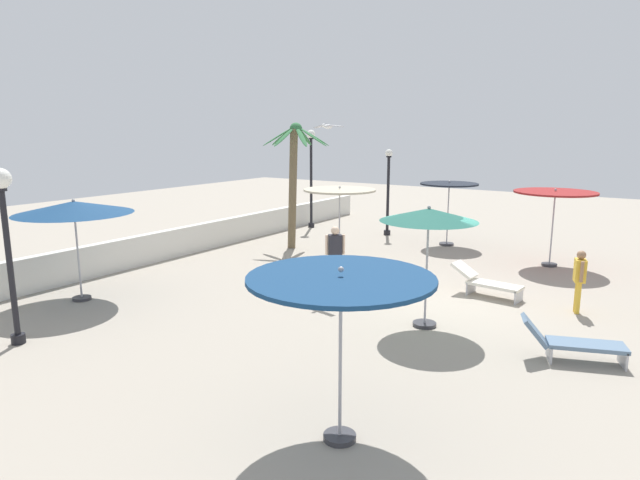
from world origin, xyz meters
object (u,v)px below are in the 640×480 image
(patio_umbrella_4, at_px, (340,193))
(guest_0, at_px, (335,250))
(guest_1, at_px, (579,276))
(palm_tree_0, at_px, (294,168))
(patio_umbrella_3, at_px, (74,208))
(lamp_post_1, at_px, (5,227))
(seagull_0, at_px, (327,126))
(lamp_post_0, at_px, (311,167))
(lounge_chair_0, at_px, (572,342))
(patio_umbrella_2, at_px, (449,189))
(lounge_chair_1, at_px, (486,282))
(patio_umbrella_1, at_px, (555,196))
(lamp_post_2, at_px, (388,188))
(patio_umbrella_0, at_px, (429,217))
(patio_umbrella_5, at_px, (341,287))

(patio_umbrella_4, relative_size, guest_0, 1.48)
(patio_umbrella_4, relative_size, guest_1, 1.67)
(patio_umbrella_4, distance_m, palm_tree_0, 3.20)
(guest_1, bearing_deg, palm_tree_0, 76.34)
(patio_umbrella_3, xyz_separation_m, guest_0, (4.64, -4.93, -1.36))
(lamp_post_1, distance_m, seagull_0, 8.19)
(patio_umbrella_3, distance_m, seagull_0, 6.94)
(lamp_post_0, xyz_separation_m, lounge_chair_0, (-9.51, -12.44, -2.35))
(patio_umbrella_2, distance_m, lounge_chair_0, 10.98)
(lounge_chair_0, height_order, lounge_chair_1, lounge_chair_0)
(patio_umbrella_1, relative_size, lamp_post_0, 0.58)
(patio_umbrella_4, bearing_deg, lamp_post_2, 9.73)
(patio_umbrella_3, height_order, guest_1, patio_umbrella_3)
(patio_umbrella_4, height_order, lamp_post_0, lamp_post_0)
(guest_0, height_order, guest_1, guest_0)
(seagull_0, bearing_deg, patio_umbrella_0, -115.30)
(patio_umbrella_5, bearing_deg, lamp_post_0, 35.34)
(patio_umbrella_2, relative_size, lamp_post_2, 0.69)
(patio_umbrella_0, distance_m, patio_umbrella_4, 6.14)
(patio_umbrella_1, distance_m, patio_umbrella_5, 12.54)
(seagull_0, bearing_deg, lamp_post_1, 158.23)
(lamp_post_1, bearing_deg, lamp_post_0, 10.10)
(palm_tree_0, xyz_separation_m, lounge_chair_1, (-2.35, -7.97, -2.58))
(lounge_chair_1, bearing_deg, lamp_post_2, 43.40)
(lamp_post_2, height_order, lounge_chair_1, lamp_post_2)
(patio_umbrella_3, height_order, guest_0, patio_umbrella_3)
(seagull_0, bearing_deg, palm_tree_0, 46.11)
(guest_0, distance_m, guest_1, 6.23)
(lamp_post_1, bearing_deg, patio_umbrella_5, -85.70)
(patio_umbrella_3, height_order, patio_umbrella_4, patio_umbrella_3)
(seagull_0, bearing_deg, lounge_chair_0, -106.67)
(patio_umbrella_5, bearing_deg, seagull_0, 33.65)
(patio_umbrella_4, height_order, patio_umbrella_5, patio_umbrella_4)
(guest_0, bearing_deg, lamp_post_2, 15.98)
(lamp_post_1, bearing_deg, patio_umbrella_3, 32.19)
(lamp_post_0, xyz_separation_m, lounge_chair_1, (-6.22, -9.82, -2.33))
(guest_0, bearing_deg, patio_umbrella_2, -4.68)
(lounge_chair_1, bearing_deg, patio_umbrella_1, -9.64)
(patio_umbrella_3, bearing_deg, guest_0, -46.74)
(patio_umbrella_3, distance_m, guest_0, 6.90)
(lamp_post_2, bearing_deg, lounge_chair_0, -138.19)
(patio_umbrella_0, bearing_deg, guest_1, -43.54)
(guest_0, bearing_deg, palm_tree_0, 47.37)
(lounge_chair_0, distance_m, seagull_0, 8.23)
(patio_umbrella_1, bearing_deg, lamp_post_2, 73.94)
(lamp_post_2, bearing_deg, palm_tree_0, 155.42)
(lamp_post_2, xyz_separation_m, seagull_0, (-7.69, -1.87, 2.49))
(patio_umbrella_0, height_order, patio_umbrella_4, patio_umbrella_0)
(patio_umbrella_1, xyz_separation_m, patio_umbrella_4, (-3.51, 5.92, 0.06))
(patio_umbrella_3, height_order, lounge_chair_1, patio_umbrella_3)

